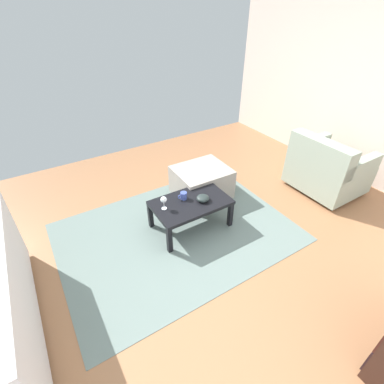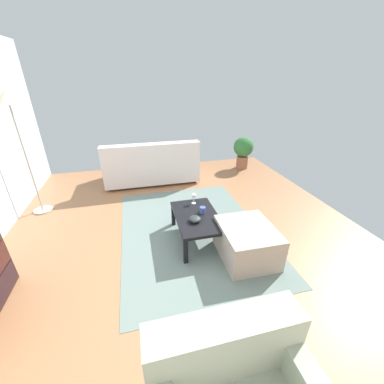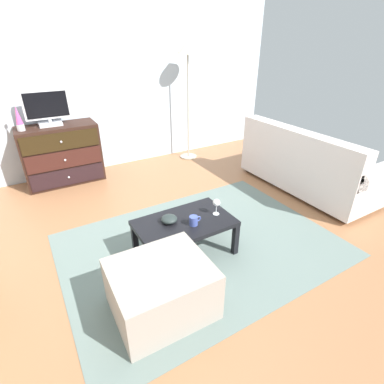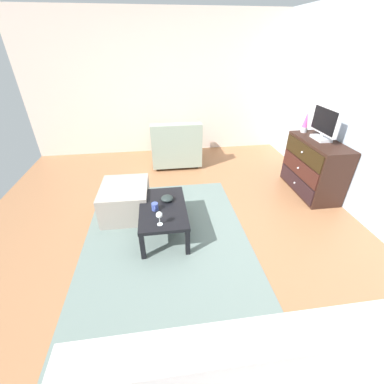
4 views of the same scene
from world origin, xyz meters
The scene contains 12 objects.
ground_plane centered at (0.00, 0.00, -0.03)m, with size 5.98×5.17×0.05m, color #946340.
wall_plain_left centered at (-2.75, 0.00, 1.26)m, with size 0.12×5.17×2.51m, color beige.
area_rug centered at (0.20, -0.20, 0.00)m, with size 2.60×1.90×0.01m, color slate.
dresser centered at (-0.67, 2.04, 0.40)m, with size 1.00×0.49×0.81m.
tv centered at (-0.73, 2.06, 1.04)m, with size 0.55×0.18×0.45m.
lava_lamp centered at (-1.07, 1.99, 0.95)m, with size 0.09×0.09×0.33m.
coffee_table centered at (0.00, -0.22, 0.32)m, with size 0.87×0.54×0.36m.
wine_glass centered at (0.32, -0.26, 0.48)m, with size 0.07×0.07×0.16m.
mug centered at (0.05, -0.31, 0.41)m, with size 0.11×0.08×0.08m.
bowl_decorative centered at (-0.12, -0.16, 0.40)m, with size 0.15×0.15×0.07m, color #222B2A.
armchair centered at (-1.98, 0.10, 0.34)m, with size 0.80×0.87×0.82m.
ottoman centered at (-0.46, -0.70, 0.20)m, with size 0.70×0.60×0.41m, color gray.
Camera 4 is at (2.40, -0.21, 2.00)m, focal length 23.38 mm.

